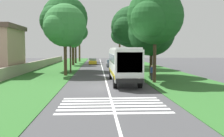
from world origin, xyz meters
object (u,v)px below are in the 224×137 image
Objects in this scene: roadside_tree_right_0 at (130,32)px; coach_bus at (123,63)px; utility_pole at (70,45)px; pedestrian at (152,73)px; roadside_tree_right_1 at (119,36)px; trailing_car_2 at (93,62)px; roadside_tree_left_1 at (63,20)px; roadside_tree_left_2 at (79,33)px; trailing_car_1 at (111,63)px; roadside_tree_left_4 at (75,31)px; roadside_tree_right_2 at (130,28)px; roadside_tree_right_3 at (150,34)px; roadside_tree_left_3 at (64,27)px; trailing_car_0 at (114,66)px; roadside_tree_right_4 at (153,18)px; roadside_tree_left_0 at (72,38)px.

coach_bus is at bearing 171.49° from roadside_tree_right_0.
utility_pole is at bearing 29.80° from coach_bus.
roadside_tree_right_1 is at bearing -1.01° from pedestrian.
trailing_car_2 is at bearing -7.97° from utility_pole.
roadside_tree_left_1 is 1.16× the size of roadside_tree_left_2.
roadside_tree_left_1 reaches higher than trailing_car_1.
utility_pole is at bearing 166.33° from roadside_tree_right_1.
roadside_tree_left_4 is at bearing 40.50° from trailing_car_2.
roadside_tree_left_1 is 30.21m from roadside_tree_left_2.
trailing_car_1 is 14.08m from roadside_tree_left_1.
roadside_tree_right_3 is at bearing -175.79° from roadside_tree_right_2.
trailing_car_2 is 0.49× the size of roadside_tree_right_3.
roadside_tree_right_2 is (-38.26, 1.20, -0.52)m from roadside_tree_right_1.
roadside_tree_left_2 is at bearing 131.46° from roadside_tree_right_1.
roadside_tree_left_3 is 5.64× the size of pedestrian.
roadside_tree_right_2 is at bearing -157.91° from roadside_tree_left_2.
roadside_tree_right_4 is (-18.17, -2.90, 6.16)m from trailing_car_0.
roadside_tree_left_3 reaches higher than roadside_tree_right_3.
roadside_tree_left_1 is at bearing 179.67° from roadside_tree_left_4.
coach_bus is at bearing 179.95° from trailing_car_1.
roadside_tree_right_3 is (-11.43, -3.89, 4.87)m from trailing_car_0.
roadside_tree_left_0 is 4.90× the size of pedestrian.
coach_bus is 8.63m from roadside_tree_right_3.
roadside_tree_right_1 is at bearing -13.06° from roadside_tree_left_3.
roadside_tree_right_2 reaches higher than roadside_tree_right_0.
trailing_car_2 is at bearing 24.77° from trailing_car_1.
roadside_tree_right_4 reaches higher than trailing_car_1.
pedestrian is at bearing -157.80° from roadside_tree_left_0.
roadside_tree_right_1 is at bearing -33.11° from roadside_tree_left_4.
trailing_car_2 is 0.45× the size of roadside_tree_left_3.
coach_bus is at bearing -153.33° from roadside_tree_left_1.
roadside_tree_right_1 is at bearing -48.54° from roadside_tree_left_2.
roadside_tree_left_2 is at bearing 14.07° from pedestrian.
coach_bus is at bearing -170.44° from roadside_tree_left_2.
roadside_tree_left_2 is at bearing 1.10° from roadside_tree_left_3.
roadside_tree_left_3 is at bearing 42.31° from coach_bus.
roadside_tree_right_0 is (-18.97, -12.06, -0.98)m from roadside_tree_left_2.
trailing_car_1 is (24.87, -0.02, -1.48)m from coach_bus.
roadside_tree_right_3 reaches higher than pedestrian.
roadside_tree_left_3 reaches higher than utility_pole.
trailing_car_0 is at bearing -47.62° from utility_pole.
roadside_tree_left_2 is at bearing 16.67° from trailing_car_2.
roadside_tree_left_4 is 0.97× the size of roadside_tree_right_2.
roadside_tree_right_3 is at bearing -8.35° from roadside_tree_right_4.
roadside_tree_left_3 is at bearing 172.39° from trailing_car_2.
utility_pole is (-6.40, 7.02, 3.50)m from trailing_car_0.
roadside_tree_left_1 is 43.04m from roadside_tree_right_1.
trailing_car_0 is at bearing -164.11° from roadside_tree_left_2.
roadside_tree_right_2 is 19.46m from roadside_tree_right_4.
roadside_tree_right_1 is (29.85, -0.25, 0.68)m from roadside_tree_right_0.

